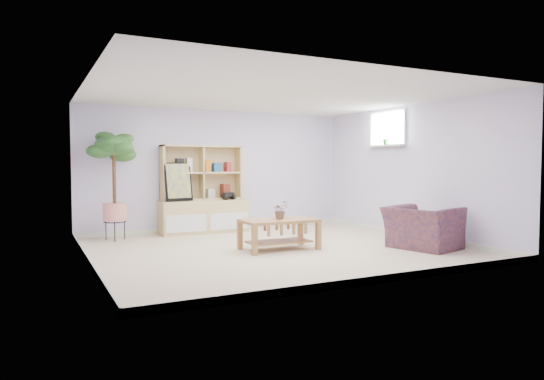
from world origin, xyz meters
name	(u,v)px	position (x,y,z in m)	size (l,w,h in m)	color
floor	(275,249)	(0.00, 0.00, 0.00)	(5.50, 5.00, 0.01)	beige
ceiling	(275,95)	(0.00, 0.00, 2.40)	(5.50, 5.00, 0.01)	silver
walls	(275,172)	(0.00, 0.00, 1.20)	(5.51, 5.01, 2.40)	white
baseboard	(275,246)	(0.00, 0.00, 0.05)	(5.50, 5.00, 0.10)	white
window	(388,129)	(2.73, 0.60, 2.00)	(0.10, 0.98, 0.68)	silver
window_sill	(385,146)	(2.67, 0.60, 1.68)	(0.14, 1.00, 0.04)	white
storage_unit	(204,189)	(-0.40, 2.24, 0.85)	(1.69, 0.57, 1.69)	tan
poster	(178,182)	(-0.92, 2.17, 1.00)	(0.53, 0.12, 0.73)	yellow
toy_truck	(228,196)	(0.07, 2.14, 0.72)	(0.31, 0.21, 0.16)	black
coffee_table	(279,234)	(0.04, -0.07, 0.24)	(1.16, 0.63, 0.47)	brown
table_plant	(280,210)	(0.08, -0.03, 0.62)	(0.25, 0.22, 0.28)	#1A692B
floor_tree	(114,186)	(-2.10, 2.01, 0.95)	(0.70, 0.70, 1.90)	#18431D
armchair	(423,225)	(2.10, -1.00, 0.38)	(1.02, 0.89, 0.76)	#151C48
sill_plant	(386,139)	(2.67, 0.58, 1.81)	(0.13, 0.10, 0.23)	#18431D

